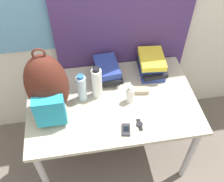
% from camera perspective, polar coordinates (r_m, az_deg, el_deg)
% --- Properties ---
extents(wall_back, '(6.00, 0.06, 2.50)m').
position_cam_1_polar(wall_back, '(1.94, -2.52, 19.04)').
color(wall_back, silver).
rests_on(wall_back, ground_plane).
extents(curtain_blue, '(1.05, 0.04, 2.50)m').
position_cam_1_polar(curtain_blue, '(1.92, 2.67, 18.61)').
color(curtain_blue, '#4C336B').
rests_on(curtain_blue, ground_plane).
extents(desk, '(1.23, 0.78, 0.72)m').
position_cam_1_polar(desk, '(1.98, 0.00, -3.55)').
color(desk, '#B7B299').
rests_on(desk, ground_plane).
extents(backpack, '(0.28, 0.28, 0.55)m').
position_cam_1_polar(backpack, '(1.72, -13.89, 0.62)').
color(backpack, '#512319').
rests_on(backpack, desk).
extents(book_stack_left, '(0.21, 0.27, 0.14)m').
position_cam_1_polar(book_stack_left, '(2.03, -1.01, 4.44)').
color(book_stack_left, black).
rests_on(book_stack_left, desk).
extents(book_stack_center, '(0.21, 0.27, 0.17)m').
position_cam_1_polar(book_stack_center, '(2.08, 8.55, 5.71)').
color(book_stack_center, navy).
rests_on(book_stack_center, desk).
extents(water_bottle, '(0.07, 0.07, 0.23)m').
position_cam_1_polar(water_bottle, '(1.86, -6.59, 0.64)').
color(water_bottle, silver).
rests_on(water_bottle, desk).
extents(sports_bottle, '(0.07, 0.07, 0.27)m').
position_cam_1_polar(sports_bottle, '(1.86, -3.29, 1.78)').
color(sports_bottle, white).
rests_on(sports_bottle, desk).
extents(sunscreen_bottle, '(0.05, 0.05, 0.15)m').
position_cam_1_polar(sunscreen_bottle, '(1.87, 4.05, -0.79)').
color(sunscreen_bottle, white).
rests_on(sunscreen_bottle, desk).
extents(cell_phone, '(0.07, 0.10, 0.02)m').
position_cam_1_polar(cell_phone, '(1.76, 3.09, -8.42)').
color(cell_phone, '#2D2D33').
rests_on(cell_phone, desk).
extents(sunglasses_case, '(0.16, 0.08, 0.04)m').
position_cam_1_polar(sunglasses_case, '(1.97, 5.77, 0.10)').
color(sunglasses_case, gray).
rests_on(sunglasses_case, desk).
extents(wristwatch, '(0.04, 0.10, 0.01)m').
position_cam_1_polar(wristwatch, '(1.79, 6.02, -7.26)').
color(wristwatch, black).
rests_on(wristwatch, desk).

